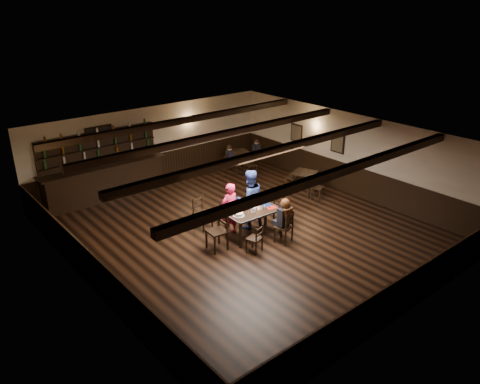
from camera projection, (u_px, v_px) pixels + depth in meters
ground at (245, 231)px, 13.23m from camera, size 10.00×10.00×0.00m
room_shell at (244, 173)px, 12.59m from camera, size 9.02×10.02×2.71m
dining_table at (254, 214)px, 12.69m from camera, size 1.53×0.81×0.75m
chair_near_left at (257, 237)px, 11.96m from camera, size 0.45×0.43×0.77m
chair_near_right at (286, 225)px, 12.40m from camera, size 0.51×0.49×0.90m
chair_end_left at (220, 227)px, 12.10m from camera, size 0.50×0.52×1.03m
chair_end_right at (282, 208)px, 13.34m from camera, size 0.53×0.54×0.96m
chair_far_pushed at (201, 210)px, 13.22m from camera, size 0.53×0.51×0.95m
woman_pink at (230, 209)px, 12.79m from camera, size 0.56×0.38×1.50m
man_blue at (249, 199)px, 13.12m from camera, size 0.98×0.84×1.74m
seated_person at (285, 214)px, 12.31m from camera, size 0.34×0.52×0.84m
cake at (239, 215)px, 12.37m from camera, size 0.30×0.30×0.10m
plate_stack_a at (253, 210)px, 12.58m from camera, size 0.16×0.16×0.15m
plate_stack_b at (260, 206)px, 12.77m from camera, size 0.16×0.16×0.19m
tea_light at (253, 209)px, 12.72m from camera, size 0.05×0.05×0.06m
salt_shaker at (264, 207)px, 12.82m from camera, size 0.03×0.03×0.08m
pepper_shaker at (270, 207)px, 12.83m from camera, size 0.03×0.03×0.08m
drink_glass at (258, 206)px, 12.86m from camera, size 0.07×0.07×0.11m
menu_red at (272, 207)px, 12.88m from camera, size 0.33×0.26×0.00m
menu_blue at (266, 205)px, 13.02m from camera, size 0.33×0.25×0.00m
bar_counter at (104, 177)px, 15.14m from camera, size 4.14×0.70×2.20m
back_table_a at (305, 175)px, 15.52m from camera, size 0.93×0.93×0.75m
back_table_b at (239, 155)px, 17.51m from camera, size 0.90×0.90×0.75m
bg_patron_left at (230, 154)px, 17.05m from camera, size 0.29×0.38×0.69m
bg_patron_right at (256, 147)px, 17.84m from camera, size 0.25×0.35×0.67m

